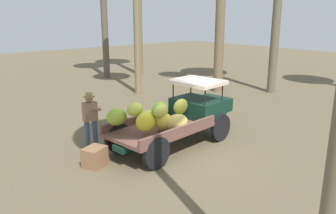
# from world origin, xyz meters

# --- Properties ---
(ground_plane) EXTENTS (60.00, 60.00, 0.00)m
(ground_plane) POSITION_xyz_m (0.00, 0.00, 0.00)
(ground_plane) COLOR brown
(truck) EXTENTS (4.57, 2.11, 1.87)m
(truck) POSITION_xyz_m (0.17, 0.24, 0.92)
(truck) COLOR #102E22
(truck) RESTS_ON ground
(farmer) EXTENTS (0.53, 0.47, 1.66)m
(farmer) POSITION_xyz_m (-1.94, 1.79, 0.94)
(farmer) COLOR #455674
(farmer) RESTS_ON ground
(wooden_crate) EXTENTS (0.71, 0.66, 0.52)m
(wooden_crate) POSITION_xyz_m (-2.55, 0.47, 0.26)
(wooden_crate) COLOR #8D6240
(wooden_crate) RESTS_ON ground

